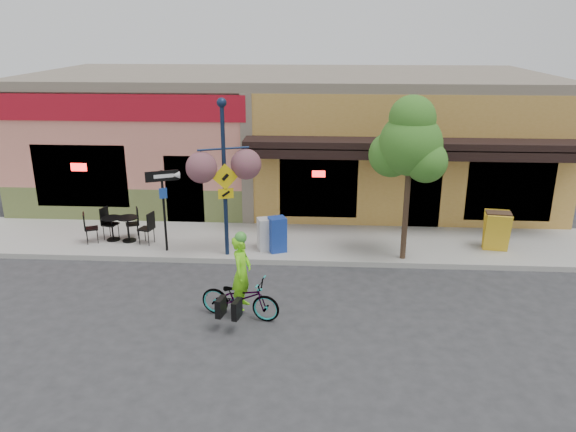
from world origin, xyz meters
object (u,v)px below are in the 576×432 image
at_px(one_way_sign, 164,211).
at_px(street_tree, 408,179).
at_px(newspaper_box_grey, 266,234).
at_px(lamp_post, 225,179).
at_px(building, 288,134).
at_px(bicycle, 240,298).
at_px(newspaper_box_blue, 277,234).
at_px(cyclist_rider, 242,283).

distance_m(one_way_sign, street_tree, 6.58).
bearing_deg(newspaper_box_grey, lamp_post, -177.88).
bearing_deg(street_tree, newspaper_box_grey, 174.04).
bearing_deg(lamp_post, one_way_sign, 153.58).
relative_size(building, street_tree, 4.14).
bearing_deg(newspaper_box_grey, bicycle, -113.06).
xyz_separation_m(bicycle, one_way_sign, (-2.54, 3.36, 0.83)).
bearing_deg(newspaper_box_blue, street_tree, -27.32).
xyz_separation_m(newspaper_box_blue, newspaper_box_grey, (-0.33, 0.11, -0.04)).
bearing_deg(lamp_post, bicycle, -96.33).
distance_m(cyclist_rider, one_way_sign, 4.27).
relative_size(one_way_sign, newspaper_box_grey, 2.52).
bearing_deg(one_way_sign, lamp_post, -28.14).
bearing_deg(newspaper_box_blue, bicycle, -121.37).
height_order(bicycle, newspaper_box_blue, newspaper_box_blue).
bearing_deg(cyclist_rider, bicycle, 103.01).
bearing_deg(building, street_tree, -62.17).
bearing_deg(building, lamp_post, -100.66).
relative_size(cyclist_rider, newspaper_box_blue, 1.67).
height_order(lamp_post, newspaper_box_grey, lamp_post).
distance_m(bicycle, street_tree, 5.43).
bearing_deg(street_tree, one_way_sign, 178.65).
relative_size(bicycle, lamp_post, 0.42).
bearing_deg(newspaper_box_grey, building, 68.20).
bearing_deg(cyclist_rider, one_way_sign, 50.64).
bearing_deg(street_tree, cyclist_rider, -140.61).
relative_size(newspaper_box_blue, newspaper_box_grey, 1.08).
distance_m(lamp_post, newspaper_box_grey, 2.00).
bearing_deg(bicycle, building, 10.45).
xyz_separation_m(bicycle, newspaper_box_blue, (0.54, 3.49, 0.17)).
relative_size(one_way_sign, street_tree, 0.52).
bearing_deg(newspaper_box_blue, one_way_sign, 159.90).
distance_m(lamp_post, street_tree, 4.77).
height_order(building, newspaper_box_blue, building).
bearing_deg(building, bicycle, -92.56).
distance_m(building, lamp_post, 6.79).
bearing_deg(bicycle, newspaper_box_grey, 9.65).
relative_size(bicycle, newspaper_box_grey, 1.97).
height_order(one_way_sign, street_tree, street_tree).
xyz_separation_m(cyclist_rider, one_way_sign, (-2.59, 3.36, 0.47)).
relative_size(bicycle, street_tree, 0.41).
relative_size(lamp_post, newspaper_box_blue, 4.32).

